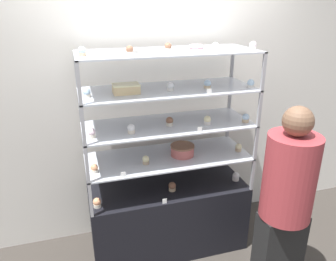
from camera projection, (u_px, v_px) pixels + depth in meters
ground_plane at (168, 244)px, 3.17m from camera, size 20.00×20.00×0.00m
back_wall at (155, 103)px, 3.07m from camera, size 8.00×0.05×2.60m
display_base at (168, 216)px, 3.05m from camera, size 1.40×0.55×0.64m
display_riser_lower at (168, 158)px, 2.83m from camera, size 1.40×0.55×0.30m
display_riser_middle at (168, 126)px, 2.72m from camera, size 1.40×0.55×0.30m
display_riser_upper at (168, 91)px, 2.61m from camera, size 1.40×0.55×0.30m
display_riser_top at (168, 53)px, 2.51m from camera, size 1.40×0.55×0.30m
layer_cake_centerpiece at (182, 150)px, 2.83m from camera, size 0.21×0.21×0.09m
sheet_cake_frosted at (126, 89)px, 2.47m from camera, size 0.20×0.14×0.07m
cupcake_0 at (97, 203)px, 2.63m from camera, size 0.06×0.06×0.08m
cupcake_1 at (172, 187)px, 2.85m from camera, size 0.06×0.06×0.08m
cupcake_2 at (236, 177)px, 3.02m from camera, size 0.06×0.06×0.08m
price_tag_0 at (165, 201)px, 2.67m from camera, size 0.04×0.00×0.04m
cupcake_3 at (94, 168)px, 2.54m from camera, size 0.06×0.06×0.07m
cupcake_4 at (146, 160)px, 2.68m from camera, size 0.06×0.06×0.07m
cupcake_5 at (238, 147)px, 2.91m from camera, size 0.06×0.06×0.07m
price_tag_1 at (123, 175)px, 2.48m from camera, size 0.04×0.00×0.04m
cupcake_6 at (92, 133)px, 2.42m from camera, size 0.06×0.06×0.08m
cupcake_7 at (131, 129)px, 2.51m from camera, size 0.06×0.06×0.08m
cupcake_8 at (169, 122)px, 2.66m from camera, size 0.06×0.06×0.08m
cupcake_9 at (207, 120)px, 2.69m from camera, size 0.06×0.06×0.08m
cupcake_10 at (246, 118)px, 2.74m from camera, size 0.06×0.06×0.08m
price_tag_2 at (200, 130)px, 2.53m from camera, size 0.04×0.00×0.04m
cupcake_11 at (87, 93)px, 2.37m from camera, size 0.06×0.06×0.07m
cupcake_12 at (170, 87)px, 2.54m from camera, size 0.06×0.06×0.07m
cupcake_13 at (207, 84)px, 2.62m from camera, size 0.06×0.06×0.07m
cupcake_14 at (251, 84)px, 2.64m from camera, size 0.06×0.06×0.07m
price_tag_3 at (209, 92)px, 2.44m from camera, size 0.04×0.00×0.04m
cupcake_15 at (82, 51)px, 2.24m from camera, size 0.05×0.05×0.07m
cupcake_16 at (130, 51)px, 2.28m from camera, size 0.05×0.05×0.07m
cupcake_17 at (168, 47)px, 2.44m from camera, size 0.05×0.05×0.07m
cupcake_18 at (215, 47)px, 2.46m from camera, size 0.05×0.05×0.07m
cupcake_19 at (253, 46)px, 2.53m from camera, size 0.05×0.05×0.07m
price_tag_4 at (136, 54)px, 2.19m from camera, size 0.04×0.00×0.04m
donut_glazed at (196, 46)px, 2.62m from camera, size 0.12×0.12×0.03m
customer_figure at (286, 202)px, 2.36m from camera, size 0.36×0.36×1.56m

